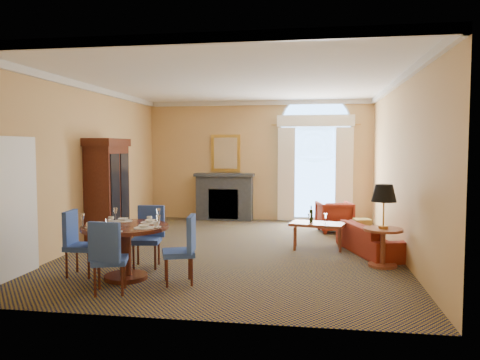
% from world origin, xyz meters
% --- Properties ---
extents(ground, '(7.50, 7.50, 0.00)m').
position_xyz_m(ground, '(0.00, 0.00, 0.00)').
color(ground, '#111436').
rests_on(ground, ground).
extents(room_envelope, '(6.04, 7.52, 3.45)m').
position_xyz_m(room_envelope, '(-0.03, 0.67, 2.51)').
color(room_envelope, tan).
rests_on(room_envelope, ground).
extents(armoire, '(0.61, 1.09, 2.14)m').
position_xyz_m(armoire, '(-2.72, 0.24, 1.03)').
color(armoire, '#3D170D').
rests_on(armoire, ground).
extents(dining_table, '(1.28, 1.28, 1.00)m').
position_xyz_m(dining_table, '(-1.28, -2.28, 0.60)').
color(dining_table, '#3D170D').
rests_on(dining_table, ground).
extents(dining_chair_north, '(0.51, 0.51, 0.99)m').
position_xyz_m(dining_chair_north, '(-1.21, -1.48, 0.57)').
color(dining_chair_north, '#27469D').
rests_on(dining_chair_north, ground).
extents(dining_chair_south, '(0.55, 0.55, 0.99)m').
position_xyz_m(dining_chair_south, '(-1.22, -3.03, 0.57)').
color(dining_chair_south, '#27469D').
rests_on(dining_chair_south, ground).
extents(dining_chair_east, '(0.57, 0.57, 0.99)m').
position_xyz_m(dining_chair_east, '(-0.35, -2.38, 0.57)').
color(dining_chair_east, '#27469D').
rests_on(dining_chair_east, ground).
extents(dining_chair_west, '(0.49, 0.47, 0.99)m').
position_xyz_m(dining_chair_west, '(-2.10, -2.19, 0.57)').
color(dining_chair_west, '#27469D').
rests_on(dining_chair_west, ground).
extents(sofa, '(1.26, 1.96, 0.54)m').
position_xyz_m(sofa, '(2.55, 0.05, 0.27)').
color(sofa, '#9B2E1C').
rests_on(sofa, ground).
extents(armchair, '(0.90, 0.92, 0.71)m').
position_xyz_m(armchair, '(1.95, 2.20, 0.35)').
color(armchair, '#9B2E1C').
rests_on(armchair, ground).
extents(coffee_table, '(1.10, 0.77, 0.84)m').
position_xyz_m(coffee_table, '(1.54, 0.25, 0.47)').
color(coffee_table, brown).
rests_on(coffee_table, ground).
extents(side_table, '(0.63, 0.63, 1.33)m').
position_xyz_m(side_table, '(2.60, -0.92, 0.86)').
color(side_table, brown).
rests_on(side_table, ground).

